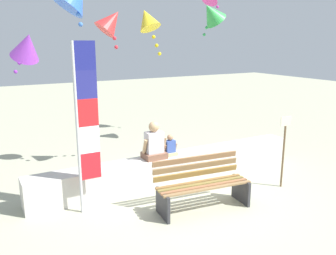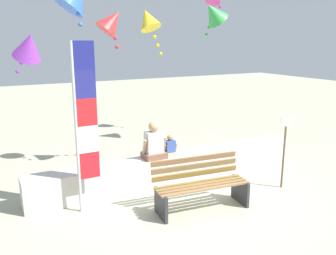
# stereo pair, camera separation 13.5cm
# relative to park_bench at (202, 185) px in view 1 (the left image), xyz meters

# --- Properties ---
(ground_plane) EXTENTS (40.00, 40.00, 0.00)m
(ground_plane) POSITION_rel_park_bench_xyz_m (0.21, 0.53, -0.42)
(ground_plane) COLOR #AAAB8F
(seawall_ledge) EXTENTS (6.02, 0.50, 0.56)m
(seawall_ledge) POSITION_rel_park_bench_xyz_m (0.21, 1.34, -0.14)
(seawall_ledge) COLOR beige
(seawall_ledge) RESTS_ON ground
(park_bench) EXTENTS (1.71, 0.79, 0.88)m
(park_bench) POSITION_rel_park_bench_xyz_m (0.00, 0.00, 0.00)
(park_bench) COLOR olive
(park_bench) RESTS_ON ground
(person_adult) EXTENTS (0.50, 0.37, 0.76)m
(person_adult) POSITION_rel_park_bench_xyz_m (-0.25, 1.33, 0.44)
(person_adult) COLOR brown
(person_adult) RESTS_ON seawall_ledge
(person_child) EXTENTS (0.29, 0.21, 0.45)m
(person_child) POSITION_rel_park_bench_xyz_m (0.12, 1.33, 0.32)
(person_child) COLOR tan
(person_child) RESTS_ON seawall_ledge
(flag_banner) EXTENTS (0.39, 0.05, 2.88)m
(flag_banner) POSITION_rel_park_bench_xyz_m (-1.78, 0.85, 1.21)
(flag_banner) COLOR #B7B7BC
(flag_banner) RESTS_ON ground
(kite_yellow) EXTENTS (0.73, 0.72, 1.04)m
(kite_yellow) POSITION_rel_park_bench_xyz_m (0.05, 2.16, 2.89)
(kite_yellow) COLOR yellow
(kite_red) EXTENTS (0.75, 0.62, 0.94)m
(kite_red) POSITION_rel_park_bench_xyz_m (-0.56, 2.68, 2.87)
(kite_red) COLOR red
(kite_purple) EXTENTS (0.84, 0.98, 0.99)m
(kite_purple) POSITION_rel_park_bench_xyz_m (-2.17, 3.63, 2.35)
(kite_purple) COLOR purple
(kite_green) EXTENTS (0.78, 0.64, 0.97)m
(kite_green) POSITION_rel_park_bench_xyz_m (2.38, 3.13, 3.16)
(kite_green) COLOR green
(sign_post) EXTENTS (0.24, 0.05, 1.45)m
(sign_post) POSITION_rel_park_bench_xyz_m (1.94, -0.03, 0.43)
(sign_post) COLOR brown
(sign_post) RESTS_ON ground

